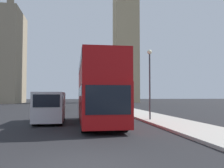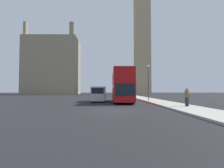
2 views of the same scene
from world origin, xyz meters
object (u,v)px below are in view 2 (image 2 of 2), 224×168
(pedestrian, at_px, (187,97))
(street_lamp, at_px, (148,77))
(red_double_decker_bus, at_px, (122,85))
(white_van, at_px, (99,94))
(clock_tower, at_px, (142,16))
(parked_sedan, at_px, (101,95))

(pedestrian, bearing_deg, street_lamp, 98.96)
(red_double_decker_bus, xyz_separation_m, white_van, (-3.37, 1.53, -1.29))
(clock_tower, xyz_separation_m, red_double_decker_bus, (-13.43, -55.52, -34.04))
(pedestrian, bearing_deg, white_van, 133.06)
(white_van, bearing_deg, red_double_decker_bus, -24.49)
(parked_sedan, bearing_deg, clock_tower, 65.21)
(clock_tower, height_order, pedestrian, clock_tower)
(red_double_decker_bus, distance_m, parked_sedan, 18.54)
(parked_sedan, bearing_deg, pedestrian, -69.91)
(clock_tower, distance_m, white_van, 66.67)
(street_lamp, relative_size, parked_sedan, 1.16)
(clock_tower, distance_m, pedestrian, 73.32)
(pedestrian, distance_m, street_lamp, 10.20)
(pedestrian, bearing_deg, parked_sedan, 110.09)
(clock_tower, xyz_separation_m, pedestrian, (-7.74, -63.69, -35.49))
(clock_tower, bearing_deg, pedestrian, -96.93)
(white_van, height_order, parked_sedan, white_van)
(red_double_decker_bus, distance_m, white_van, 3.92)
(clock_tower, relative_size, white_van, 13.84)
(white_van, xyz_separation_m, street_lamp, (7.53, 0.02, 2.54))
(pedestrian, distance_m, parked_sedan, 27.90)
(street_lamp, bearing_deg, red_double_decker_bus, -159.50)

